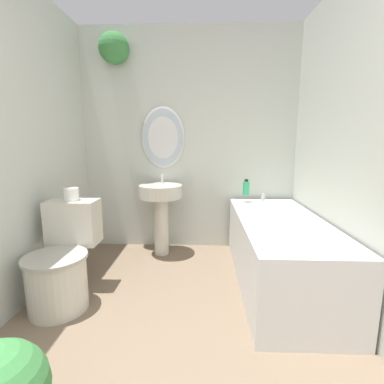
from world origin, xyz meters
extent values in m
cube|color=silver|center=(0.00, 2.93, 1.20)|extent=(2.45, 0.06, 2.40)
ellipsoid|color=silver|center=(-0.29, 2.88, 1.24)|extent=(0.48, 0.02, 0.66)
ellipsoid|color=silver|center=(-0.29, 2.88, 1.24)|extent=(0.44, 0.01, 0.62)
cylinder|color=silver|center=(-0.76, 2.81, 2.21)|extent=(0.14, 0.14, 0.08)
sphere|color=#3D8442|center=(-0.76, 2.81, 2.14)|extent=(0.31, 0.31, 0.31)
cylinder|color=beige|center=(-0.88, 1.60, 0.19)|extent=(0.41, 0.41, 0.39)
cylinder|color=#B1ADA0|center=(-0.88, 1.60, 0.40)|extent=(0.44, 0.44, 0.02)
cube|color=beige|center=(-0.88, 1.91, 0.56)|extent=(0.39, 0.22, 0.36)
cylinder|color=beige|center=(-0.29, 2.64, 0.31)|extent=(0.15, 0.15, 0.62)
cylinder|color=beige|center=(-0.29, 2.64, 0.69)|extent=(0.45, 0.45, 0.13)
cylinder|color=silver|center=(-0.29, 2.76, 0.81)|extent=(0.02, 0.02, 0.10)
cube|color=silver|center=(0.80, 2.04, 0.29)|extent=(0.68, 1.62, 0.57)
cube|color=beige|center=(0.80, 2.04, 0.55)|extent=(0.58, 1.52, 0.04)
cylinder|color=silver|center=(0.80, 2.75, 0.61)|extent=(0.04, 0.04, 0.08)
cylinder|color=#38B275|center=(0.61, 2.68, 0.72)|extent=(0.07, 0.07, 0.14)
cylinder|color=black|center=(0.61, 2.68, 0.80)|extent=(0.04, 0.04, 0.02)
cylinder|color=white|center=(-0.88, 1.91, 0.79)|extent=(0.11, 0.11, 0.10)
camera|label=1|loc=(0.15, -0.21, 1.20)|focal=26.00mm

